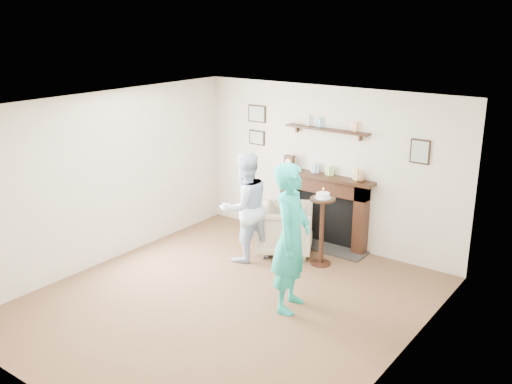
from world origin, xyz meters
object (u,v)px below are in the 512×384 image
Objects in this scene: armchair at (285,251)px; man at (245,259)px; woman at (290,307)px; pedestal_table at (322,218)px.

armchair is 0.51× the size of man.
woman reaches higher than armchair.
pedestal_table is (0.68, -0.07, 0.72)m from armchair.
woman is 1.57m from pedestal_table.
woman is 1.60× the size of pedestal_table.
armchair is 0.99m from pedestal_table.
man is at bearing -153.18° from pedestal_table.
woman is at bearing 78.81° from man.
pedestal_table is at bearing -0.54° from woman.
armchair is at bearing 171.31° from man.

